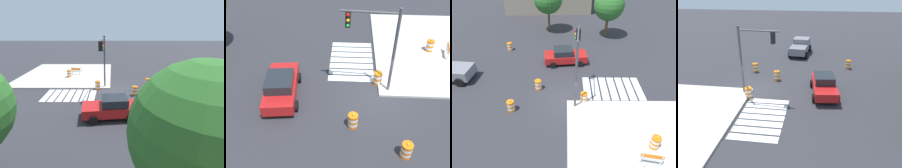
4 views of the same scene
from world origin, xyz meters
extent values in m
plane|color=#2D2D33|center=(0.00, 0.00, 0.00)|extent=(120.00, 120.00, 0.00)
cube|color=silver|center=(1.75, 1.80, 0.01)|extent=(0.60, 3.20, 0.02)
cube|color=silver|center=(2.50, 1.80, 0.01)|extent=(0.60, 3.20, 0.02)
cube|color=silver|center=(3.25, 1.80, 0.01)|extent=(0.60, 3.20, 0.02)
cube|color=silver|center=(4.00, 1.80, 0.01)|extent=(0.60, 3.20, 0.02)
cube|color=silver|center=(4.75, 1.80, 0.01)|extent=(0.60, 3.20, 0.02)
cube|color=silver|center=(5.50, 1.80, 0.01)|extent=(0.60, 3.20, 0.02)
cube|color=silver|center=(6.25, 1.80, 0.01)|extent=(0.60, 3.20, 0.02)
cube|color=red|center=(-0.15, 6.13, 0.68)|extent=(4.47, 2.28, 0.70)
cube|color=#1E2328|center=(-0.40, 6.11, 1.33)|extent=(2.06, 1.79, 0.60)
cylinder|color=black|center=(1.09, 7.22, 0.33)|extent=(0.68, 0.31, 0.66)
cylinder|color=black|center=(1.29, 5.33, 0.33)|extent=(0.68, 0.31, 0.66)
cylinder|color=black|center=(-1.60, 6.94, 0.33)|extent=(0.68, 0.31, 0.66)
cylinder|color=black|center=(-1.40, 5.05, 0.33)|extent=(0.68, 0.31, 0.66)
cube|color=slate|center=(-9.93, 3.05, 0.87)|extent=(2.68, 2.23, 0.90)
cylinder|color=black|center=(-9.53, 1.99, 0.42)|extent=(0.87, 0.38, 0.84)
cylinder|color=black|center=(-9.33, 4.02, 0.42)|extent=(0.87, 0.38, 0.84)
cylinder|color=orange|center=(1.35, 0.03, 0.09)|extent=(0.56, 0.56, 0.18)
cylinder|color=white|center=(1.35, 0.03, 0.27)|extent=(0.56, 0.56, 0.18)
cylinder|color=orange|center=(1.35, 0.03, 0.45)|extent=(0.56, 0.56, 0.18)
cylinder|color=white|center=(1.35, 0.03, 0.63)|extent=(0.56, 0.56, 0.18)
cylinder|color=orange|center=(1.35, 0.03, 0.81)|extent=(0.56, 0.56, 0.18)
sphere|color=yellow|center=(1.35, 0.03, 0.96)|extent=(0.12, 0.12, 0.12)
cylinder|color=orange|center=(-6.59, 8.84, 0.09)|extent=(0.56, 0.56, 0.18)
cylinder|color=white|center=(-6.59, 8.84, 0.27)|extent=(0.56, 0.56, 0.18)
cylinder|color=orange|center=(-6.59, 8.84, 0.45)|extent=(0.56, 0.56, 0.18)
cylinder|color=white|center=(-6.59, 8.84, 0.63)|extent=(0.56, 0.56, 0.18)
cylinder|color=orange|center=(-6.59, 8.84, 0.81)|extent=(0.56, 0.56, 0.18)
sphere|color=yellow|center=(-6.59, 8.84, 0.96)|extent=(0.12, 0.12, 0.12)
cylinder|color=orange|center=(-2.50, 1.66, 0.09)|extent=(0.56, 0.56, 0.18)
cylinder|color=white|center=(-2.50, 1.66, 0.27)|extent=(0.56, 0.56, 0.18)
cylinder|color=orange|center=(-2.50, 1.66, 0.45)|extent=(0.56, 0.56, 0.18)
cylinder|color=white|center=(-2.50, 1.66, 0.63)|extent=(0.56, 0.56, 0.18)
cylinder|color=orange|center=(-2.50, 1.66, 0.81)|extent=(0.56, 0.56, 0.18)
sphere|color=yellow|center=(-2.50, 1.66, 0.96)|extent=(0.12, 0.12, 0.12)
cylinder|color=orange|center=(-4.29, -0.99, 0.09)|extent=(0.56, 0.56, 0.18)
cylinder|color=white|center=(-4.29, -0.99, 0.27)|extent=(0.56, 0.56, 0.18)
cylinder|color=orange|center=(-4.29, -0.99, 0.45)|extent=(0.56, 0.56, 0.18)
cylinder|color=white|center=(-4.29, -0.99, 0.63)|extent=(0.56, 0.56, 0.18)
cylinder|color=orange|center=(-4.29, -0.99, 0.81)|extent=(0.56, 0.56, 0.18)
sphere|color=yellow|center=(-4.29, -0.99, 0.96)|extent=(0.12, 0.12, 0.12)
cylinder|color=orange|center=(5.47, -4.31, 0.24)|extent=(0.56, 0.56, 0.18)
cylinder|color=white|center=(5.47, -4.31, 0.42)|extent=(0.56, 0.56, 0.18)
cylinder|color=orange|center=(5.47, -4.31, 0.60)|extent=(0.56, 0.56, 0.18)
cylinder|color=white|center=(5.47, -4.31, 0.78)|extent=(0.56, 0.56, 0.18)
cylinder|color=orange|center=(5.47, -4.31, 0.96)|extent=(0.56, 0.56, 0.18)
sphere|color=yellow|center=(5.47, -4.31, 1.11)|extent=(0.12, 0.12, 0.12)
cube|color=silver|center=(4.28, -5.42, 0.65)|extent=(0.08, 0.08, 1.00)
cube|color=silver|center=(5.36, -5.61, 0.65)|extent=(0.08, 0.08, 1.00)
cube|color=orange|center=(4.82, -5.50, 0.90)|extent=(1.29, 0.26, 0.28)
cube|color=white|center=(4.82, -5.50, 0.60)|extent=(1.29, 0.26, 0.20)
cylinder|color=#4C4C51|center=(0.60, -0.60, 2.90)|extent=(0.18, 0.18, 5.50)
cylinder|color=#4C4C51|center=(0.72, 1.00, 5.35)|extent=(0.37, 3.20, 0.12)
cube|color=black|center=(0.81, 2.11, 4.90)|extent=(0.38, 0.31, 0.90)
sphere|color=red|center=(0.62, 2.13, 5.20)|extent=(0.20, 0.20, 0.20)
sphere|color=#F2A514|center=(0.62, 2.13, 4.90)|extent=(0.20, 0.20, 0.20)
sphere|color=green|center=(0.62, 2.13, 4.60)|extent=(0.20, 0.20, 0.20)
cylinder|color=brown|center=(-2.40, 14.44, 1.49)|extent=(0.28, 0.28, 2.98)
cylinder|color=brown|center=(5.04, 12.79, 1.35)|extent=(0.34, 0.34, 2.70)
sphere|color=#2D6B28|center=(5.04, 12.79, 3.98)|extent=(3.66, 3.66, 3.66)
camera|label=1|loc=(-0.24, 18.09, 6.75)|focal=28.18mm
camera|label=2|loc=(-11.74, 1.99, 10.84)|focal=39.96mm
camera|label=3|loc=(-0.14, -12.02, 11.03)|focal=32.07mm
camera|label=4|loc=(16.13, 5.41, 8.53)|focal=34.18mm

